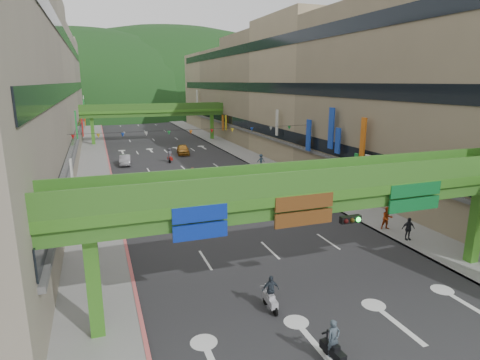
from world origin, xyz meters
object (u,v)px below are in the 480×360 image
scooter_rider_mid (193,177)px  car_silver (125,160)px  scooter_rider_near (333,344)px  pedestrian_red (387,220)px  car_yellow (183,150)px  overpass_near (343,202)px

scooter_rider_mid → car_silver: scooter_rider_mid is taller
scooter_rider_near → scooter_rider_mid: (1.09, 28.90, 0.27)m
pedestrian_red → car_yellow: bearing=115.6°
car_yellow → pedestrian_red: (7.70, -37.84, 0.11)m
overpass_near → car_silver: bearing=101.4°
car_silver → car_yellow: size_ratio=0.92×
scooter_rider_mid → car_silver: size_ratio=0.53×
overpass_near → scooter_rider_near: size_ratio=14.68×
car_silver → pedestrian_red: 36.52m
car_silver → overpass_near: bearing=-73.3°
car_silver → pedestrian_red: bearing=-57.2°
scooter_rider_mid → pedestrian_red: bearing=-58.2°
scooter_rider_mid → car_silver: (-5.94, 14.89, -0.46)m
car_yellow → car_silver: bearing=-141.7°
scooter_rider_near → car_yellow: bearing=85.1°
scooter_rider_mid → car_yellow: (3.16, 20.30, -0.38)m
scooter_rider_mid → pedestrian_red: 20.63m
car_yellow → pedestrian_red: size_ratio=2.55×
scooter_rider_mid → car_yellow: scooter_rider_mid is taller
overpass_near → pedestrian_red: size_ratio=16.08×
scooter_rider_near → scooter_rider_mid: bearing=87.8°
overpass_near → car_silver: overpass_near is taller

